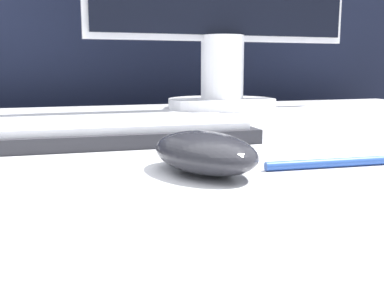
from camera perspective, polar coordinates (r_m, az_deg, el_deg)
partition_panel at (r=1.20m, az=-13.40°, el=-5.21°), size 5.00×0.03×1.11m
computer_mouse_near at (r=0.37m, az=1.56°, el=-1.08°), size 0.10×0.12×0.03m
keyboard at (r=0.53m, az=-14.31°, el=1.44°), size 0.41×0.15×0.02m
pen at (r=0.41m, az=17.76°, el=-2.28°), size 0.13×0.02×0.01m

